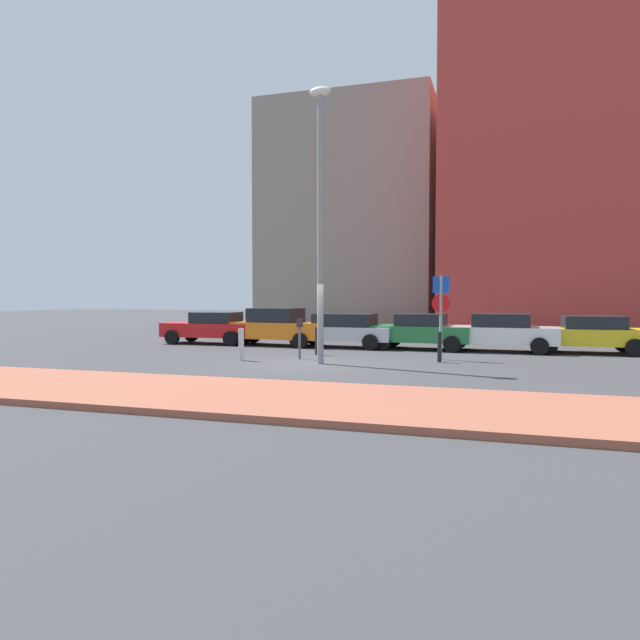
{
  "coord_description": "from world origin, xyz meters",
  "views": [
    {
      "loc": [
        5.97,
        -17.23,
        2.15
      ],
      "look_at": [
        -0.18,
        1.93,
        1.3
      ],
      "focal_mm": 32.38,
      "sensor_mm": 36.0,
      "label": 1
    }
  ],
  "objects_px": {
    "parked_car_green": "(421,331)",
    "parked_car_yellow": "(588,333)",
    "parked_car_orange": "(276,327)",
    "parking_meter": "(300,333)",
    "traffic_bollard_mid": "(317,341)",
    "street_lamp": "(320,206)",
    "parked_car_red": "(211,327)",
    "traffic_bollard_far": "(439,347)",
    "parking_sign_post": "(441,307)",
    "parked_car_silver": "(342,329)",
    "parked_car_white": "(498,332)",
    "traffic_bollard_near": "(241,345)"
  },
  "relations": [
    {
      "from": "parked_car_green",
      "to": "parked_car_yellow",
      "type": "xyz_separation_m",
      "value": [
        6.15,
        0.29,
        -0.0
      ]
    },
    {
      "from": "parked_car_orange",
      "to": "parked_car_white",
      "type": "bearing_deg",
      "value": 0.47
    },
    {
      "from": "parked_car_silver",
      "to": "street_lamp",
      "type": "xyz_separation_m",
      "value": [
        0.93,
        -5.79,
        4.2
      ]
    },
    {
      "from": "parking_meter",
      "to": "traffic_bollard_far",
      "type": "xyz_separation_m",
      "value": [
        4.61,
        0.53,
        -0.4
      ]
    },
    {
      "from": "parked_car_silver",
      "to": "parking_sign_post",
      "type": "relative_size",
      "value": 1.64
    },
    {
      "from": "parked_car_white",
      "to": "parking_sign_post",
      "type": "distance_m",
      "value": 4.08
    },
    {
      "from": "parked_car_orange",
      "to": "parking_meter",
      "type": "relative_size",
      "value": 3.43
    },
    {
      "from": "parked_car_white",
      "to": "parked_car_green",
      "type": "bearing_deg",
      "value": 179.67
    },
    {
      "from": "parked_car_red",
      "to": "parked_car_white",
      "type": "xyz_separation_m",
      "value": [
        12.23,
        0.14,
        0.02
      ]
    },
    {
      "from": "parking_meter",
      "to": "street_lamp",
      "type": "xyz_separation_m",
      "value": [
        1.08,
        -1.06,
        4.06
      ]
    },
    {
      "from": "parked_car_silver",
      "to": "parking_meter",
      "type": "distance_m",
      "value": 4.73
    },
    {
      "from": "parked_car_orange",
      "to": "traffic_bollard_near",
      "type": "bearing_deg",
      "value": -79.13
    },
    {
      "from": "parked_car_green",
      "to": "street_lamp",
      "type": "relative_size",
      "value": 0.47
    },
    {
      "from": "parked_car_red",
      "to": "traffic_bollard_far",
      "type": "relative_size",
      "value": 4.25
    },
    {
      "from": "parked_car_white",
      "to": "parking_sign_post",
      "type": "bearing_deg",
      "value": -117.06
    },
    {
      "from": "parked_car_white",
      "to": "traffic_bollard_far",
      "type": "distance_m",
      "value": 4.63
    },
    {
      "from": "parking_sign_post",
      "to": "parked_car_green",
      "type": "bearing_deg",
      "value": 107.81
    },
    {
      "from": "traffic_bollard_near",
      "to": "parked_car_white",
      "type": "bearing_deg",
      "value": 35.7
    },
    {
      "from": "parked_car_silver",
      "to": "parked_car_red",
      "type": "bearing_deg",
      "value": -179.43
    },
    {
      "from": "parked_car_yellow",
      "to": "parking_meter",
      "type": "bearing_deg",
      "value": -151.88
    },
    {
      "from": "parking_sign_post",
      "to": "parked_car_orange",
      "type": "bearing_deg",
      "value": 154.88
    },
    {
      "from": "parked_car_green",
      "to": "parked_car_yellow",
      "type": "bearing_deg",
      "value": 2.73
    },
    {
      "from": "parked_car_orange",
      "to": "parking_meter",
      "type": "xyz_separation_m",
      "value": [
        2.8,
        -4.73,
        0.08
      ]
    },
    {
      "from": "parked_car_white",
      "to": "parking_meter",
      "type": "distance_m",
      "value": 7.97
    },
    {
      "from": "parked_car_orange",
      "to": "traffic_bollard_far",
      "type": "height_order",
      "value": "parked_car_orange"
    },
    {
      "from": "parked_car_yellow",
      "to": "traffic_bollard_mid",
      "type": "xyz_separation_m",
      "value": [
        -9.43,
        -3.64,
        -0.24
      ]
    },
    {
      "from": "parked_car_red",
      "to": "traffic_bollard_far",
      "type": "xyz_separation_m",
      "value": [
        10.47,
        -4.14,
        -0.25
      ]
    },
    {
      "from": "traffic_bollard_near",
      "to": "traffic_bollard_far",
      "type": "relative_size",
      "value": 1.08
    },
    {
      "from": "parking_meter",
      "to": "street_lamp",
      "type": "height_order",
      "value": "street_lamp"
    },
    {
      "from": "parking_sign_post",
      "to": "street_lamp",
      "type": "distance_m",
      "value": 5.27
    },
    {
      "from": "parking_sign_post",
      "to": "traffic_bollard_far",
      "type": "bearing_deg",
      "value": -86.59
    },
    {
      "from": "parked_car_green",
      "to": "traffic_bollard_near",
      "type": "height_order",
      "value": "parked_car_green"
    },
    {
      "from": "parked_car_orange",
      "to": "traffic_bollard_far",
      "type": "relative_size",
      "value": 4.8
    },
    {
      "from": "traffic_bollard_mid",
      "to": "traffic_bollard_near",
      "type": "bearing_deg",
      "value": -126.75
    },
    {
      "from": "parking_sign_post",
      "to": "street_lamp",
      "type": "xyz_separation_m",
      "value": [
        -3.48,
        -2.34,
        3.18
      ]
    },
    {
      "from": "parked_car_orange",
      "to": "parked_car_silver",
      "type": "distance_m",
      "value": 2.95
    },
    {
      "from": "parked_car_orange",
      "to": "street_lamp",
      "type": "height_order",
      "value": "street_lamp"
    },
    {
      "from": "parked_car_silver",
      "to": "parked_car_white",
      "type": "bearing_deg",
      "value": 0.72
    },
    {
      "from": "parked_car_yellow",
      "to": "traffic_bollard_mid",
      "type": "distance_m",
      "value": 10.12
    },
    {
      "from": "street_lamp",
      "to": "parking_meter",
      "type": "bearing_deg",
      "value": 135.38
    },
    {
      "from": "parking_sign_post",
      "to": "parked_car_yellow",
      "type": "bearing_deg",
      "value": 37.43
    },
    {
      "from": "parked_car_yellow",
      "to": "traffic_bollard_near",
      "type": "height_order",
      "value": "parked_car_yellow"
    },
    {
      "from": "street_lamp",
      "to": "traffic_bollard_far",
      "type": "xyz_separation_m",
      "value": [
        3.53,
        1.59,
        -4.46
      ]
    },
    {
      "from": "parked_car_yellow",
      "to": "traffic_bollard_near",
      "type": "relative_size",
      "value": 3.97
    },
    {
      "from": "traffic_bollard_mid",
      "to": "street_lamp",
      "type": "bearing_deg",
      "value": -69.65
    },
    {
      "from": "traffic_bollard_mid",
      "to": "traffic_bollard_far",
      "type": "relative_size",
      "value": 1.02
    },
    {
      "from": "parked_car_orange",
      "to": "traffic_bollard_near",
      "type": "xyz_separation_m",
      "value": [
        1.1,
        -5.72,
        -0.28
      ]
    },
    {
      "from": "parked_car_red",
      "to": "traffic_bollard_far",
      "type": "distance_m",
      "value": 11.26
    },
    {
      "from": "parking_sign_post",
      "to": "parked_car_white",
      "type": "bearing_deg",
      "value": 62.94
    },
    {
      "from": "parked_car_yellow",
      "to": "traffic_bollard_far",
      "type": "distance_m",
      "value": 6.77
    }
  ]
}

